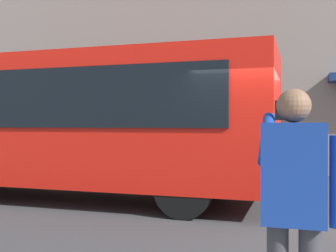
# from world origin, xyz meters

# --- Properties ---
(ground_plane) EXTENTS (60.00, 60.00, 0.00)m
(ground_plane) POSITION_xyz_m (0.00, 0.00, 0.00)
(ground_plane) COLOR #38383A
(red_bus) EXTENTS (9.05, 2.54, 3.08)m
(red_bus) POSITION_xyz_m (4.42, -0.52, 1.68)
(red_bus) COLOR red
(red_bus) RESTS_ON ground_plane
(pedestrian_photographer) EXTENTS (0.53, 0.52, 1.70)m
(pedestrian_photographer) POSITION_xyz_m (-0.46, 4.56, 1.14)
(pedestrian_photographer) COLOR #2D2D33
(pedestrian_photographer) RESTS_ON sidewalk_curb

